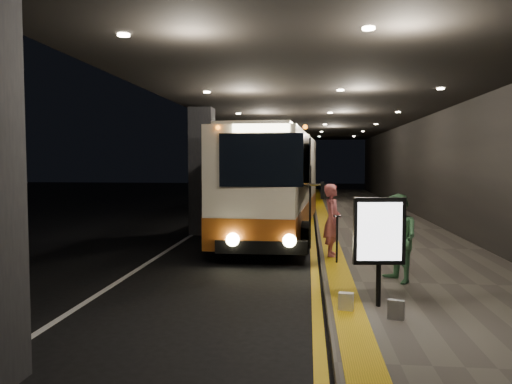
{
  "coord_description": "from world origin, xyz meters",
  "views": [
    {
      "loc": [
        2.18,
        -13.13,
        2.54
      ],
      "look_at": [
        0.75,
        0.55,
        1.7
      ],
      "focal_mm": 35.0,
      "sensor_mm": 36.0,
      "label": 1
    }
  ],
  "objects_px": {
    "bag_polka": "(396,310)",
    "info_sign": "(379,233)",
    "coach_second": "(287,174)",
    "bag_plain": "(346,302)",
    "stanchion_post": "(337,240)",
    "coach_third": "(292,170)",
    "coach_main": "(276,187)",
    "passenger_waiting_green": "(398,238)",
    "passenger_boarding": "(332,220)"
  },
  "relations": [
    {
      "from": "bag_polka",
      "to": "info_sign",
      "type": "height_order",
      "value": "info_sign"
    },
    {
      "from": "coach_second",
      "to": "bag_plain",
      "type": "distance_m",
      "value": 21.05
    },
    {
      "from": "coach_second",
      "to": "stanchion_post",
      "type": "xyz_separation_m",
      "value": [
        1.91,
        -17.13,
        -1.11
      ]
    },
    {
      "from": "coach_third",
      "to": "bag_plain",
      "type": "relative_size",
      "value": 42.14
    },
    {
      "from": "info_sign",
      "to": "bag_polka",
      "type": "bearing_deg",
      "value": -82.27
    },
    {
      "from": "coach_main",
      "to": "passenger_waiting_green",
      "type": "height_order",
      "value": "coach_main"
    },
    {
      "from": "coach_main",
      "to": "bag_plain",
      "type": "distance_m",
      "value": 9.41
    },
    {
      "from": "coach_third",
      "to": "bag_polka",
      "type": "distance_m",
      "value": 36.06
    },
    {
      "from": "coach_main",
      "to": "passenger_boarding",
      "type": "distance_m",
      "value": 4.86
    },
    {
      "from": "bag_plain",
      "to": "info_sign",
      "type": "relative_size",
      "value": 0.16
    },
    {
      "from": "stanchion_post",
      "to": "coach_main",
      "type": "bearing_deg",
      "value": 108.41
    },
    {
      "from": "coach_third",
      "to": "stanchion_post",
      "type": "xyz_separation_m",
      "value": [
        2.03,
        -31.77,
        -1.13
      ]
    },
    {
      "from": "passenger_boarding",
      "to": "bag_plain",
      "type": "xyz_separation_m",
      "value": [
        0.0,
        -4.64,
        -0.77
      ]
    },
    {
      "from": "bag_plain",
      "to": "bag_polka",
      "type": "bearing_deg",
      "value": -27.55
    },
    {
      "from": "coach_third",
      "to": "info_sign",
      "type": "relative_size",
      "value": 6.77
    },
    {
      "from": "bag_polka",
      "to": "coach_main",
      "type": "bearing_deg",
      "value": 104.37
    },
    {
      "from": "coach_third",
      "to": "info_sign",
      "type": "distance_m",
      "value": 35.35
    },
    {
      "from": "stanchion_post",
      "to": "coach_third",
      "type": "bearing_deg",
      "value": 93.66
    },
    {
      "from": "coach_main",
      "to": "passenger_boarding",
      "type": "relative_size",
      "value": 6.09
    },
    {
      "from": "coach_second",
      "to": "bag_polka",
      "type": "relative_size",
      "value": 40.29
    },
    {
      "from": "bag_plain",
      "to": "info_sign",
      "type": "xyz_separation_m",
      "value": [
        0.55,
        0.29,
        1.07
      ]
    },
    {
      "from": "coach_third",
      "to": "passenger_waiting_green",
      "type": "bearing_deg",
      "value": -84.01
    },
    {
      "from": "passenger_boarding",
      "to": "info_sign",
      "type": "distance_m",
      "value": 4.39
    },
    {
      "from": "coach_main",
      "to": "bag_plain",
      "type": "relative_size",
      "value": 38.38
    },
    {
      "from": "info_sign",
      "to": "stanchion_post",
      "type": "relative_size",
      "value": 1.62
    },
    {
      "from": "bag_polka",
      "to": "info_sign",
      "type": "xyz_separation_m",
      "value": [
        -0.17,
        0.67,
        1.07
      ]
    },
    {
      "from": "coach_main",
      "to": "passenger_waiting_green",
      "type": "bearing_deg",
      "value": -64.69
    },
    {
      "from": "info_sign",
      "to": "bag_plain",
      "type": "bearing_deg",
      "value": -158.45
    },
    {
      "from": "coach_second",
      "to": "coach_third",
      "type": "height_order",
      "value": "coach_third"
    },
    {
      "from": "passenger_boarding",
      "to": "stanchion_post",
      "type": "distance_m",
      "value": 0.94
    },
    {
      "from": "bag_polka",
      "to": "coach_third",
      "type": "bearing_deg",
      "value": 94.27
    },
    {
      "from": "stanchion_post",
      "to": "passenger_boarding",
      "type": "bearing_deg",
      "value": 94.51
    },
    {
      "from": "coach_main",
      "to": "coach_third",
      "type": "xyz_separation_m",
      "value": [
        -0.24,
        26.39,
        0.19
      ]
    },
    {
      "from": "coach_second",
      "to": "bag_plain",
      "type": "bearing_deg",
      "value": -85.43
    },
    {
      "from": "info_sign",
      "to": "coach_main",
      "type": "bearing_deg",
      "value": 97.78
    },
    {
      "from": "bag_polka",
      "to": "coach_second",
      "type": "bearing_deg",
      "value": 96.85
    },
    {
      "from": "passenger_boarding",
      "to": "bag_plain",
      "type": "height_order",
      "value": "passenger_boarding"
    },
    {
      "from": "coach_second",
      "to": "passenger_boarding",
      "type": "height_order",
      "value": "coach_second"
    },
    {
      "from": "bag_polka",
      "to": "info_sign",
      "type": "bearing_deg",
      "value": 104.33
    },
    {
      "from": "bag_polka",
      "to": "stanchion_post",
      "type": "bearing_deg",
      "value": 98.92
    },
    {
      "from": "passenger_waiting_green",
      "to": "info_sign",
      "type": "distance_m",
      "value": 1.85
    },
    {
      "from": "passenger_waiting_green",
      "to": "bag_plain",
      "type": "bearing_deg",
      "value": -54.43
    },
    {
      "from": "passenger_waiting_green",
      "to": "bag_plain",
      "type": "xyz_separation_m",
      "value": [
        -1.16,
        -2.01,
        -0.73
      ]
    },
    {
      "from": "coach_second",
      "to": "bag_polka",
      "type": "bearing_deg",
      "value": -83.6
    },
    {
      "from": "coach_main",
      "to": "stanchion_post",
      "type": "height_order",
      "value": "coach_main"
    },
    {
      "from": "bag_polka",
      "to": "bag_plain",
      "type": "bearing_deg",
      "value": 152.45
    },
    {
      "from": "coach_second",
      "to": "bag_plain",
      "type": "relative_size",
      "value": 41.73
    },
    {
      "from": "bag_plain",
      "to": "info_sign",
      "type": "bearing_deg",
      "value": 28.15
    },
    {
      "from": "coach_second",
      "to": "info_sign",
      "type": "xyz_separation_m",
      "value": [
        2.39,
        -20.62,
        -0.45
      ]
    },
    {
      "from": "passenger_waiting_green",
      "to": "coach_main",
      "type": "bearing_deg",
      "value": 177.41
    }
  ]
}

